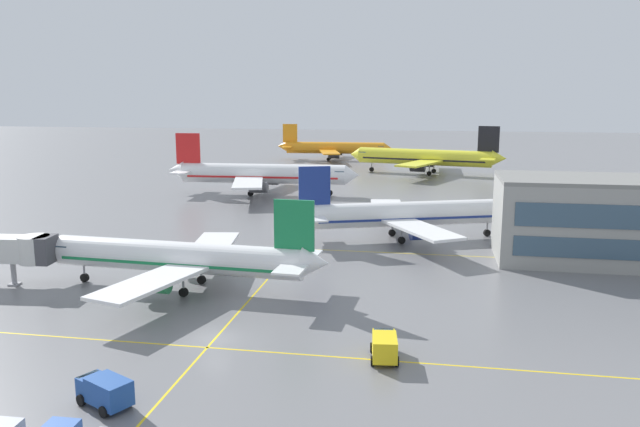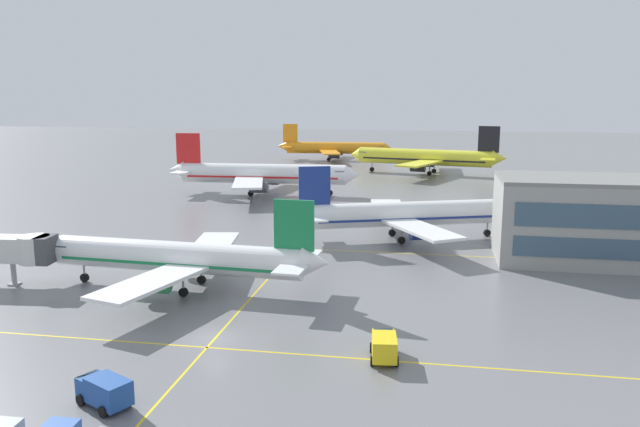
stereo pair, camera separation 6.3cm
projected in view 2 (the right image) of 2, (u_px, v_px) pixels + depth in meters
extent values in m
plane|color=slate|center=(215.00, 338.00, 54.52)|extent=(600.00, 600.00, 0.00)
cylinder|color=white|center=(177.00, 257.00, 67.50)|extent=(28.08, 4.97, 3.32)
cone|color=white|center=(53.00, 249.00, 70.96)|extent=(2.46, 3.38, 3.25)
cone|color=white|center=(316.00, 263.00, 63.92)|extent=(2.98, 3.31, 3.15)
cube|color=#197F47|center=(294.00, 225.00, 63.72)|extent=(4.20, 0.56, 5.24)
cube|color=white|center=(305.00, 255.00, 66.84)|extent=(3.06, 4.70, 0.21)
cube|color=white|center=(291.00, 268.00, 61.84)|extent=(3.06, 4.70, 0.21)
cube|color=white|center=(212.00, 246.00, 74.49)|extent=(6.44, 13.63, 0.35)
cube|color=white|center=(150.00, 282.00, 60.32)|extent=(7.86, 13.83, 0.35)
cylinder|color=#2D9956|center=(194.00, 261.00, 72.19)|extent=(3.07, 2.01, 1.83)
cylinder|color=#2D9956|center=(155.00, 284.00, 63.52)|extent=(3.07, 2.01, 1.83)
cube|color=#385166|center=(68.00, 246.00, 70.41)|extent=(1.75, 3.14, 0.61)
cube|color=#197F47|center=(177.00, 261.00, 67.58)|extent=(25.86, 4.87, 0.31)
cylinder|color=#99999E|center=(84.00, 269.00, 70.51)|extent=(0.24, 0.24, 1.44)
cylinder|color=black|center=(85.00, 278.00, 70.69)|extent=(0.98, 0.45, 0.96)
cylinder|color=#99999E|center=(201.00, 271.00, 69.68)|extent=(0.24, 0.24, 1.44)
cylinder|color=black|center=(201.00, 280.00, 69.86)|extent=(0.98, 0.45, 0.96)
cylinder|color=#99999E|center=(183.00, 283.00, 65.34)|extent=(0.24, 0.24, 1.44)
cylinder|color=black|center=(183.00, 292.00, 65.53)|extent=(0.98, 0.45, 0.96)
cylinder|color=white|center=(410.00, 214.00, 90.29)|extent=(28.87, 13.36, 3.50)
cone|color=white|center=(513.00, 210.00, 92.98)|extent=(3.42, 4.04, 3.43)
cone|color=white|center=(298.00, 215.00, 87.47)|extent=(3.90, 4.13, 3.32)
cube|color=navy|center=(315.00, 186.00, 87.13)|extent=(4.26, 1.82, 5.52)
cube|color=white|center=(315.00, 218.00, 85.13)|extent=(4.41, 5.51, 0.22)
cube|color=white|center=(308.00, 211.00, 90.47)|extent=(4.41, 5.51, 0.22)
cube|color=white|center=(421.00, 229.00, 82.67)|extent=(11.38, 14.24, 0.37)
cube|color=white|center=(388.00, 208.00, 97.80)|extent=(6.66, 14.34, 0.37)
cylinder|color=navy|center=(421.00, 233.00, 86.02)|extent=(3.60, 2.89, 1.93)
cylinder|color=navy|center=(401.00, 219.00, 95.28)|extent=(3.60, 2.89, 1.93)
cube|color=#385166|center=(500.00, 207.00, 92.53)|extent=(2.66, 3.59, 0.64)
cube|color=navy|center=(410.00, 217.00, 90.37)|extent=(26.67, 12.59, 0.33)
cylinder|color=#99999E|center=(487.00, 226.00, 92.74)|extent=(0.26, 0.26, 1.52)
cylinder|color=black|center=(487.00, 233.00, 92.94)|extent=(1.09, 0.74, 1.01)
cylinder|color=#99999E|center=(402.00, 233.00, 88.09)|extent=(0.26, 0.26, 1.52)
cylinder|color=black|center=(402.00, 240.00, 88.28)|extent=(1.09, 0.74, 1.01)
cylinder|color=#99999E|center=(392.00, 226.00, 92.72)|extent=(0.26, 0.26, 1.52)
cylinder|color=black|center=(392.00, 233.00, 92.91)|extent=(1.09, 0.74, 1.01)
cylinder|color=white|center=(264.00, 174.00, 129.91)|extent=(34.04, 5.60, 4.02)
cone|color=white|center=(352.00, 175.00, 127.59)|extent=(2.93, 4.07, 3.94)
cone|color=white|center=(176.00, 170.00, 132.19)|extent=(3.56, 3.98, 3.82)
cube|color=red|center=(188.00, 149.00, 130.97)|extent=(5.10, 0.62, 6.35)
cube|color=white|center=(181.00, 172.00, 128.81)|extent=(3.64, 5.66, 0.25)
cube|color=white|center=(192.00, 168.00, 135.00)|extent=(3.64, 5.66, 0.25)
cube|color=white|center=(248.00, 183.00, 121.40)|extent=(9.35, 16.76, 0.42)
cube|color=white|center=(268.00, 171.00, 138.93)|extent=(8.01, 16.57, 0.42)
cylinder|color=#4C4C51|center=(259.00, 187.00, 124.90)|extent=(3.70, 2.39, 2.22)
cylinder|color=#4C4C51|center=(270.00, 180.00, 135.63)|extent=(3.70, 2.39, 2.22)
cube|color=#385166|center=(340.00, 172.00, 127.79)|extent=(2.08, 3.79, 0.74)
cube|color=red|center=(264.00, 176.00, 130.00)|extent=(31.34, 5.51, 0.38)
cylinder|color=#99999E|center=(330.00, 187.00, 128.66)|extent=(0.30, 0.30, 1.75)
cylinder|color=black|center=(330.00, 193.00, 128.88)|extent=(1.19, 0.53, 1.17)
cylinder|color=#99999E|center=(251.00, 188.00, 127.99)|extent=(0.30, 0.30, 1.75)
cylinder|color=black|center=(251.00, 194.00, 128.21)|extent=(1.19, 0.53, 1.17)
cylinder|color=#99999E|center=(257.00, 184.00, 133.35)|extent=(0.30, 0.30, 1.75)
cylinder|color=black|center=(257.00, 189.00, 133.57)|extent=(1.19, 0.53, 1.17)
cylinder|color=yellow|center=(424.00, 157.00, 162.01)|extent=(34.33, 11.00, 4.06)
cone|color=yellow|center=(356.00, 154.00, 168.79)|extent=(3.54, 4.47, 3.98)
cone|color=yellow|center=(500.00, 158.00, 155.04)|extent=(4.14, 4.48, 3.86)
cube|color=black|center=(489.00, 139.00, 155.18)|extent=(5.10, 1.43, 6.42)
cube|color=yellow|center=(492.00, 157.00, 158.78)|extent=(4.49, 6.15, 0.26)
cube|color=yellow|center=(489.00, 159.00, 152.94)|extent=(4.49, 6.15, 0.26)
cube|color=yellow|center=(435.00, 156.00, 170.02)|extent=(5.61, 16.06, 0.43)
cube|color=yellow|center=(420.00, 163.00, 153.46)|extent=(11.57, 16.92, 0.43)
cylinder|color=black|center=(428.00, 163.00, 167.54)|extent=(4.02, 2.94, 2.25)
cylinder|color=black|center=(418.00, 167.00, 157.41)|extent=(4.02, 2.94, 2.25)
cube|color=#385166|center=(364.00, 153.00, 167.78)|extent=(2.65, 4.05, 0.75)
cube|color=black|center=(424.00, 159.00, 162.11)|extent=(31.66, 10.48, 0.39)
cylinder|color=#99999E|center=(372.00, 165.00, 167.61)|extent=(0.30, 0.30, 1.76)
cylinder|color=black|center=(372.00, 169.00, 167.83)|extent=(1.25, 0.71, 1.18)
cylinder|color=#99999E|center=(434.00, 166.00, 164.26)|extent=(0.30, 0.30, 1.76)
cylinder|color=black|center=(434.00, 171.00, 164.48)|extent=(1.25, 0.71, 1.18)
cylinder|color=#99999E|center=(429.00, 169.00, 159.20)|extent=(0.30, 0.30, 1.76)
cylinder|color=black|center=(429.00, 173.00, 159.42)|extent=(1.25, 0.71, 1.18)
cylinder|color=orange|center=(335.00, 148.00, 194.65)|extent=(30.20, 5.13, 3.57)
cone|color=orange|center=(388.00, 148.00, 192.68)|extent=(2.62, 3.62, 3.50)
cone|color=orange|center=(283.00, 146.00, 196.58)|extent=(3.18, 3.54, 3.39)
cube|color=orange|center=(290.00, 133.00, 195.51)|extent=(4.52, 0.57, 5.64)
cube|color=orange|center=(287.00, 147.00, 193.59)|extent=(3.26, 5.03, 0.23)
cube|color=orange|center=(290.00, 145.00, 199.08)|extent=(3.26, 5.03, 0.23)
cube|color=orange|center=(330.00, 152.00, 187.09)|extent=(8.36, 14.87, 0.38)
cube|color=orange|center=(335.00, 147.00, 202.65)|extent=(7.03, 14.68, 0.38)
cylinder|color=#333338|center=(334.00, 155.00, 190.21)|extent=(3.29, 2.14, 1.97)
cylinder|color=#333338|center=(338.00, 152.00, 199.72)|extent=(3.29, 2.14, 1.97)
cube|color=#385166|center=(381.00, 147.00, 192.84)|extent=(1.86, 3.37, 0.66)
cube|color=orange|center=(335.00, 149.00, 194.73)|extent=(27.80, 5.04, 0.34)
cylinder|color=#99999E|center=(375.00, 156.00, 193.61)|extent=(0.26, 0.26, 1.55)
cylinder|color=black|center=(375.00, 159.00, 193.80)|extent=(1.05, 0.48, 1.03)
cylinder|color=#99999E|center=(329.00, 156.00, 192.93)|extent=(0.26, 0.26, 1.55)
cylinder|color=black|center=(329.00, 159.00, 193.13)|extent=(1.05, 0.48, 1.03)
cylinder|color=#99999E|center=(330.00, 154.00, 197.69)|extent=(0.26, 0.26, 1.55)
cylinder|color=black|center=(330.00, 158.00, 197.89)|extent=(1.05, 0.48, 1.03)
cube|color=yellow|center=(207.00, 347.00, 52.59)|extent=(116.43, 0.20, 0.01)
cube|color=yellow|center=(295.00, 249.00, 85.68)|extent=(116.43, 0.20, 0.01)
cube|color=yellow|center=(261.00, 286.00, 69.14)|extent=(0.20, 75.32, 0.01)
cube|color=yellow|center=(384.00, 347.00, 49.52)|extent=(2.23, 3.20, 1.70)
cube|color=yellow|center=(383.00, 339.00, 51.46)|extent=(1.94, 1.50, 1.40)
cube|color=#385166|center=(383.00, 333.00, 51.88)|extent=(1.63, 0.54, 0.70)
cylinder|color=black|center=(395.00, 348.00, 51.49)|extent=(0.37, 0.83, 0.80)
cylinder|color=black|center=(372.00, 347.00, 51.60)|extent=(0.37, 0.83, 0.80)
cylinder|color=black|center=(397.00, 361.00, 48.94)|extent=(0.37, 0.83, 0.80)
cylinder|color=black|center=(372.00, 361.00, 49.05)|extent=(0.37, 0.83, 0.80)
cube|color=#1E4793|center=(109.00, 391.00, 42.24)|extent=(3.54, 3.06, 1.70)
cube|color=#1E4793|center=(92.00, 385.00, 43.43)|extent=(1.98, 2.20, 1.40)
cube|color=#385166|center=(87.00, 379.00, 43.66)|extent=(1.05, 1.59, 0.70)
cylinder|color=black|center=(105.00, 390.00, 44.27)|extent=(0.84, 0.62, 0.80)
cylinder|color=black|center=(81.00, 400.00, 42.79)|extent=(0.84, 0.62, 0.80)
cylinder|color=black|center=(128.00, 401.00, 42.72)|extent=(0.84, 0.62, 0.80)
cylinder|color=black|center=(103.00, 412.00, 41.24)|extent=(0.84, 0.62, 0.80)
cylinder|color=silver|center=(34.00, 249.00, 68.65)|extent=(3.38, 3.38, 2.97)
cube|color=#47474C|center=(46.00, 249.00, 68.55)|extent=(1.87, 3.11, 2.97)
cylinder|color=#99999E|center=(13.00, 267.00, 69.25)|extent=(0.56, 0.56, 4.10)
cube|color=#99999E|center=(15.00, 284.00, 69.62)|extent=(1.20, 1.20, 0.20)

